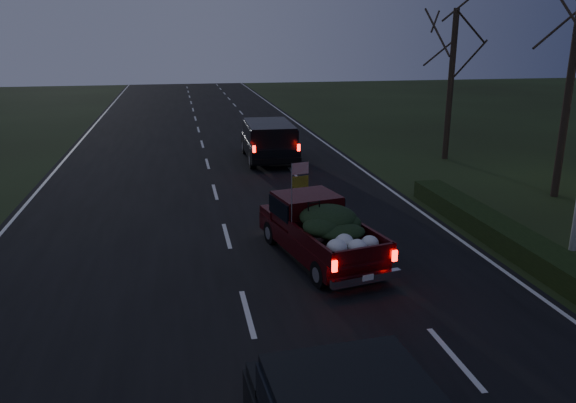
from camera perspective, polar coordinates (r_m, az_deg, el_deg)
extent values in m
plane|color=black|center=(12.50, -4.13, -11.33)|extent=(120.00, 120.00, 0.00)
cube|color=black|center=(12.49, -4.14, -11.29)|extent=(14.00, 120.00, 0.02)
cube|color=black|center=(17.55, 20.67, -2.92)|extent=(1.00, 10.00, 0.60)
cylinder|color=black|center=(22.69, 26.74, 10.86)|extent=(0.28, 0.28, 8.50)
cylinder|color=black|center=(28.14, 16.18, 11.20)|extent=(0.28, 0.28, 7.00)
cube|color=#37070A|center=(15.21, 3.13, -3.87)|extent=(2.65, 4.71, 0.49)
cube|color=#37070A|center=(15.67, 1.89, -0.65)|extent=(1.90, 1.73, 0.80)
cube|color=black|center=(15.65, 1.89, -0.34)|extent=(1.97, 1.66, 0.49)
cube|color=#37070A|center=(14.16, 5.21, -4.35)|extent=(2.12, 2.77, 0.05)
ellipsoid|color=black|center=(14.41, 4.58, -2.27)|extent=(1.72, 1.86, 0.53)
cylinder|color=gray|center=(14.48, 0.38, 0.46)|extent=(0.03, 0.03, 1.77)
cube|color=red|center=(14.39, 1.26, 3.38)|extent=(0.45, 0.11, 0.30)
cube|color=gold|center=(14.47, 1.25, 2.01)|extent=(0.45, 0.11, 0.30)
cube|color=black|center=(27.11, -2.00, 5.62)|extent=(2.30, 5.28, 0.65)
cube|color=black|center=(26.71, -1.94, 7.07)|extent=(2.14, 3.86, 0.87)
cube|color=black|center=(26.70, -1.94, 7.26)|extent=(2.24, 3.76, 0.52)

